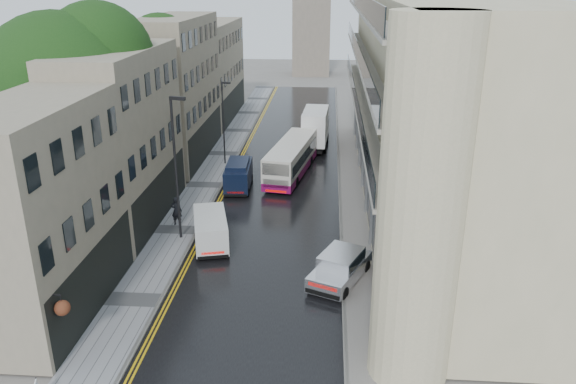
% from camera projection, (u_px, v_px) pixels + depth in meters
% --- Properties ---
extents(road, '(9.00, 85.00, 0.02)m').
position_uv_depth(road, '(280.00, 188.00, 42.98)').
color(road, black).
rests_on(road, ground).
extents(left_sidewalk, '(2.70, 85.00, 0.12)m').
position_uv_depth(left_sidewalk, '(205.00, 185.00, 43.36)').
color(left_sidewalk, gray).
rests_on(left_sidewalk, ground).
extents(right_sidewalk, '(1.80, 85.00, 0.12)m').
position_uv_depth(right_sidewalk, '(351.00, 189.00, 42.60)').
color(right_sidewalk, slate).
rests_on(right_sidewalk, ground).
extents(old_shop_row, '(4.50, 56.00, 12.00)m').
position_uv_depth(old_shop_row, '(162.00, 102.00, 43.82)').
color(old_shop_row, gray).
rests_on(old_shop_row, ground).
extents(modern_block, '(8.00, 40.00, 14.00)m').
position_uv_depth(modern_block, '(427.00, 104.00, 38.39)').
color(modern_block, beige).
rests_on(modern_block, ground).
extents(tree_near, '(10.56, 10.56, 13.89)m').
position_uv_depth(tree_near, '(66.00, 120.00, 34.37)').
color(tree_near, black).
rests_on(tree_near, ground).
extents(tree_far, '(9.24, 9.24, 12.46)m').
position_uv_depth(tree_far, '(140.00, 91.00, 46.72)').
color(tree_far, black).
rests_on(tree_far, ground).
extents(cream_bus, '(3.84, 10.14, 2.70)m').
position_uv_depth(cream_bus, '(270.00, 169.00, 43.04)').
color(cream_bus, silver).
rests_on(cream_bus, road).
extents(white_lorry, '(2.51, 7.24, 3.75)m').
position_uv_depth(white_lorry, '(304.00, 132.00, 51.20)').
color(white_lorry, white).
rests_on(white_lorry, road).
extents(silver_hatchback, '(3.60, 4.90, 1.68)m').
position_uv_depth(silver_hatchback, '(312.00, 276.00, 28.59)').
color(silver_hatchback, silver).
rests_on(silver_hatchback, road).
extents(white_van, '(2.87, 4.66, 1.96)m').
position_uv_depth(white_van, '(197.00, 242.00, 31.88)').
color(white_van, silver).
rests_on(white_van, road).
extents(navy_van, '(2.00, 4.55, 2.28)m').
position_uv_depth(navy_van, '(225.00, 181.00, 41.08)').
color(navy_van, black).
rests_on(navy_van, road).
extents(pedestrian, '(0.73, 0.51, 1.92)m').
position_uv_depth(pedestrian, '(177.00, 211.00, 35.96)').
color(pedestrian, black).
rests_on(pedestrian, left_sidewalk).
extents(lamp_post_near, '(1.00, 0.47, 8.70)m').
position_uv_depth(lamp_post_near, '(176.00, 170.00, 33.02)').
color(lamp_post_near, black).
rests_on(lamp_post_near, left_sidewalk).
extents(lamp_post_far, '(0.80, 0.25, 6.96)m').
position_uv_depth(lamp_post_far, '(223.00, 124.00, 47.11)').
color(lamp_post_far, black).
rests_on(lamp_post_far, left_sidewalk).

